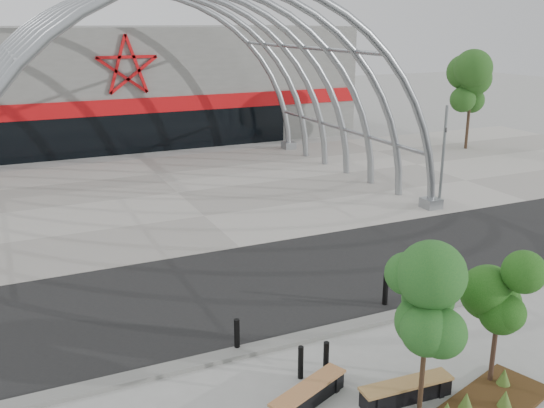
{
  "coord_description": "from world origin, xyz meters",
  "views": [
    {
      "loc": [
        -8.0,
        -13.4,
        8.42
      ],
      "look_at": [
        0.0,
        4.0,
        2.6
      ],
      "focal_mm": 40.0,
      "sensor_mm": 36.0,
      "label": 1
    }
  ],
  "objects_px": {
    "street_tree_1": "(501,288)",
    "bench_0": "(308,395)",
    "bench_1": "(406,391)",
    "signal_pole": "(443,155)",
    "street_tree_0": "(428,308)",
    "bollard_2": "(326,358)"
  },
  "relations": [
    {
      "from": "street_tree_1",
      "to": "bench_0",
      "type": "relative_size",
      "value": 1.54
    },
    {
      "from": "bench_0",
      "to": "bench_1",
      "type": "xyz_separation_m",
      "value": [
        2.11,
        -0.81,
        0.0
      ]
    },
    {
      "from": "signal_pole",
      "to": "bench_1",
      "type": "bearing_deg",
      "value": -132.18
    },
    {
      "from": "street_tree_0",
      "to": "street_tree_1",
      "type": "height_order",
      "value": "street_tree_0"
    },
    {
      "from": "street_tree_0",
      "to": "bollard_2",
      "type": "bearing_deg",
      "value": 118.62
    },
    {
      "from": "street_tree_0",
      "to": "bench_0",
      "type": "xyz_separation_m",
      "value": [
        -2.15,
        1.27,
        -2.31
      ]
    },
    {
      "from": "bench_0",
      "to": "signal_pole",
      "type": "bearing_deg",
      "value": 40.66
    },
    {
      "from": "bench_0",
      "to": "street_tree_1",
      "type": "bearing_deg",
      "value": -13.83
    },
    {
      "from": "signal_pole",
      "to": "bollard_2",
      "type": "xyz_separation_m",
      "value": [
        -11.89,
        -10.14,
        -2.05
      ]
    },
    {
      "from": "street_tree_0",
      "to": "bollard_2",
      "type": "relative_size",
      "value": 4.0
    },
    {
      "from": "bench_0",
      "to": "bench_1",
      "type": "height_order",
      "value": "bench_1"
    },
    {
      "from": "bench_0",
      "to": "street_tree_0",
      "type": "bearing_deg",
      "value": -30.48
    },
    {
      "from": "signal_pole",
      "to": "bench_0",
      "type": "height_order",
      "value": "signal_pole"
    },
    {
      "from": "bench_0",
      "to": "bench_1",
      "type": "bearing_deg",
      "value": -21.07
    },
    {
      "from": "bench_0",
      "to": "bollard_2",
      "type": "bearing_deg",
      "value": 43.01
    },
    {
      "from": "street_tree_0",
      "to": "street_tree_1",
      "type": "relative_size",
      "value": 1.02
    },
    {
      "from": "bollard_2",
      "to": "bench_0",
      "type": "bearing_deg",
      "value": -136.99
    },
    {
      "from": "street_tree_1",
      "to": "bench_1",
      "type": "distance_m",
      "value": 3.23
    },
    {
      "from": "bench_1",
      "to": "bollard_2",
      "type": "xyz_separation_m",
      "value": [
        -1.14,
        1.72,
        0.21
      ]
    },
    {
      "from": "bench_1",
      "to": "signal_pole",
      "type": "bearing_deg",
      "value": 47.82
    },
    {
      "from": "bench_1",
      "to": "bollard_2",
      "type": "relative_size",
      "value": 2.61
    },
    {
      "from": "signal_pole",
      "to": "bollard_2",
      "type": "height_order",
      "value": "signal_pole"
    }
  ]
}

